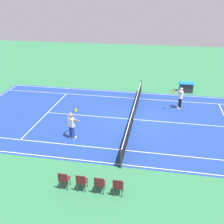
{
  "coord_description": "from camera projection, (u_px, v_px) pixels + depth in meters",
  "views": [
    {
      "loc": [
        -1.63,
        16.84,
        8.08
      ],
      "look_at": [
        1.35,
        1.01,
        0.9
      ],
      "focal_mm": 42.67,
      "sensor_mm": 36.0,
      "label": 1
    }
  ],
  "objects": [
    {
      "name": "spectator_chair_2",
      "position": [
        82.0,
        181.0,
        11.73
      ],
      "size": [
        0.44,
        0.44,
        0.88
      ],
      "color": "#38383D",
      "rests_on": "ground_plane"
    },
    {
      "name": "spectator_chair_1",
      "position": [
        100.0,
        183.0,
        11.59
      ],
      "size": [
        0.44,
        0.44,
        0.88
      ],
      "color": "#38383D",
      "rests_on": "ground_plane"
    },
    {
      "name": "spectator_chair_3",
      "position": [
        64.0,
        179.0,
        11.87
      ],
      "size": [
        0.44,
        0.44,
        0.88
      ],
      "color": "#38383D",
      "rests_on": "ground_plane"
    },
    {
      "name": "court_line_markings",
      "position": [
        133.0,
        119.0,
        18.68
      ],
      "size": [
        23.85,
        11.05,
        0.01
      ],
      "color": "white",
      "rests_on": "ground_plane"
    },
    {
      "name": "tennis_player_far",
      "position": [
        180.0,
        97.0,
        20.16
      ],
      "size": [
        0.97,
        0.88,
        1.7
      ],
      "color": "black",
      "rests_on": "ground_plane"
    },
    {
      "name": "tennis_player_near",
      "position": [
        72.0,
        125.0,
        15.89
      ],
      "size": [
        0.75,
        1.19,
        1.7
      ],
      "color": "navy",
      "rests_on": "ground_plane"
    },
    {
      "name": "court_slab",
      "position": [
        133.0,
        119.0,
        18.68
      ],
      "size": [
        24.2,
        11.4,
        0.0
      ],
      "primitive_type": "cube",
      "color": "navy",
      "rests_on": "ground_plane"
    },
    {
      "name": "equipment_cart_tarped",
      "position": [
        186.0,
        87.0,
        23.76
      ],
      "size": [
        1.25,
        0.84,
        0.85
      ],
      "color": "#2D2D33",
      "rests_on": "ground_plane"
    },
    {
      "name": "spectator_chair_0",
      "position": [
        118.0,
        186.0,
        11.45
      ],
      "size": [
        0.44,
        0.44,
        0.88
      ],
      "color": "#38383D",
      "rests_on": "ground_plane"
    },
    {
      "name": "tennis_ball",
      "position": [
        135.0,
        135.0,
        16.54
      ],
      "size": [
        0.07,
        0.07,
        0.07
      ],
      "primitive_type": "sphere",
      "color": "#CCE01E",
      "rests_on": "ground_plane"
    },
    {
      "name": "ground_plane",
      "position": [
        133.0,
        119.0,
        18.68
      ],
      "size": [
        60.0,
        60.0,
        0.0
      ],
      "primitive_type": "plane",
      "color": "#2D7247"
    },
    {
      "name": "tennis_net",
      "position": [
        134.0,
        113.0,
        18.48
      ],
      "size": [
        0.1,
        11.7,
        1.08
      ],
      "color": "#2D2D33",
      "rests_on": "ground_plane"
    }
  ]
}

